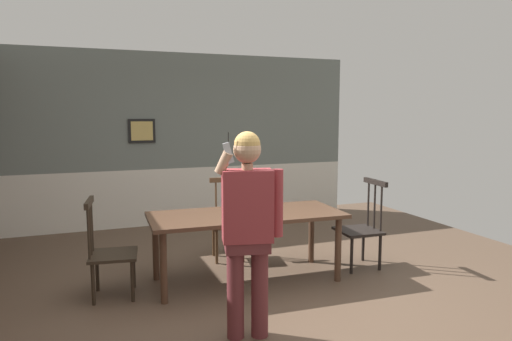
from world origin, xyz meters
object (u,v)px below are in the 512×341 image
object	(u,v)px
chair_near_window	(109,251)
chair_by_doorway	(361,227)
chair_at_table_head	(227,221)
person_figure	(248,221)
dining_table	(246,220)

from	to	relation	value
chair_near_window	chair_by_doorway	xyz separation A→B (m)	(2.86, -0.11, 0.02)
chair_at_table_head	chair_by_doorway	bearing A→B (deg)	156.56
chair_near_window	chair_by_doorway	distance (m)	2.87
chair_by_doorway	chair_at_table_head	world-z (taller)	chair_by_doorway
chair_by_doorway	person_figure	world-z (taller)	person_figure
chair_at_table_head	person_figure	bearing A→B (deg)	86.29
chair_near_window	chair_by_doorway	size ratio (longest dim) A/B	0.95
dining_table	chair_near_window	xyz separation A→B (m)	(-1.43, 0.06, -0.21)
person_figure	dining_table	bearing A→B (deg)	-96.11
dining_table	chair_near_window	size ratio (longest dim) A/B	2.12
dining_table	chair_at_table_head	distance (m)	0.85
chair_near_window	chair_at_table_head	size ratio (longest dim) A/B	0.98
person_figure	chair_at_table_head	bearing A→B (deg)	-89.71
person_figure	chair_by_doorway	bearing A→B (deg)	-135.05
chair_near_window	person_figure	world-z (taller)	person_figure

